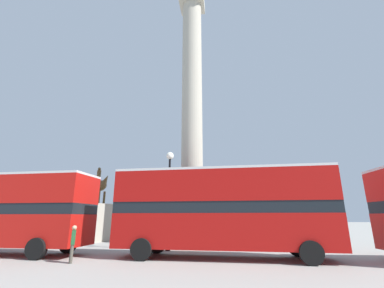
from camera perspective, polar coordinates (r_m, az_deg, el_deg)
ground_plane at (r=19.56m, az=0.00°, el=-21.67°), size 200.00×200.00×0.00m
monument_column at (r=20.34m, az=0.00°, el=0.90°), size 4.93×4.93×23.08m
bus_b at (r=13.62m, az=6.69°, el=-13.95°), size 10.80×3.21×4.34m
equestrian_statue at (r=25.03m, az=-20.85°, el=-15.28°), size 4.55×4.04×6.40m
street_lamp at (r=16.73m, az=-5.08°, el=-9.44°), size 0.50×0.50×6.11m
pedestrian_near_lamp at (r=13.42m, az=-24.98°, el=-19.18°), size 0.36×0.44×1.59m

